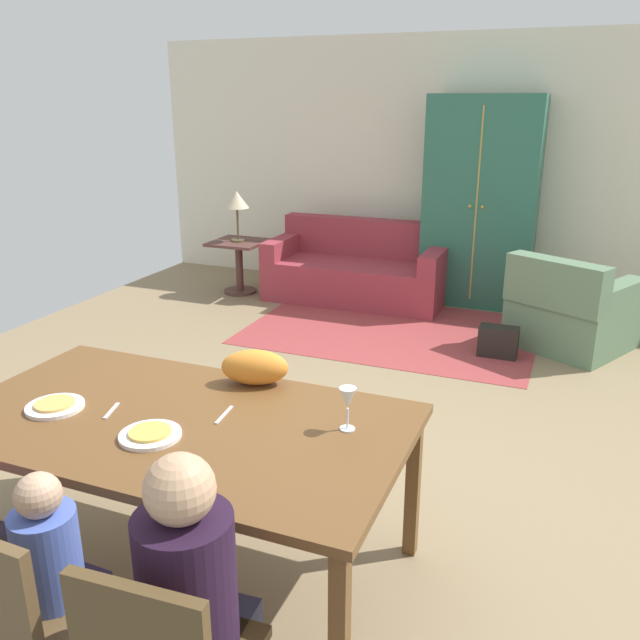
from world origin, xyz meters
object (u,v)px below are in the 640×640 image
(armchair, at_px, (570,312))
(couch, at_px, (358,271))
(plate_near_man, at_px, (55,407))
(armoire, at_px, (481,203))
(side_table, at_px, (239,259))
(table_lamp, at_px, (237,202))
(person_woman, at_px, (196,620))
(handbag, at_px, (498,342))
(person_child, at_px, (61,595))
(plate_near_child, at_px, (150,435))
(dining_table, at_px, (177,431))
(dining_chair_child, at_px, (20,615))
(wine_glass, at_px, (348,400))
(cat, at_px, (255,367))

(armchair, bearing_deg, couch, 161.89)
(plate_near_man, bearing_deg, armoire, 77.65)
(side_table, bearing_deg, couch, 11.33)
(side_table, distance_m, table_lamp, 0.63)
(person_woman, height_order, handbag, person_woman)
(person_child, bearing_deg, person_woman, 0.54)
(person_child, relative_size, couch, 0.50)
(person_child, height_order, person_woman, person_woman)
(armoire, relative_size, side_table, 3.62)
(plate_near_man, bearing_deg, plate_near_child, -6.29)
(handbag, bearing_deg, table_lamp, 162.90)
(dining_table, distance_m, dining_chair_child, 0.93)
(handbag, bearing_deg, dining_chair_child, -103.29)
(dining_chair_child, relative_size, table_lamp, 1.61)
(table_lamp, bearing_deg, armchair, -7.40)
(plate_near_child, distance_m, wine_glass, 0.81)
(side_table, bearing_deg, person_woman, -62.72)
(couch, bearing_deg, armchair, -18.11)
(plate_near_man, distance_m, person_woman, 1.27)
(person_woman, height_order, cat, person_woman)
(wine_glass, height_order, side_table, wine_glass)
(couch, bearing_deg, cat, -78.27)
(dining_table, distance_m, armchair, 3.98)
(plate_near_man, xyz_separation_m, person_child, (0.55, -0.62, -0.34))
(wine_glass, height_order, handbag, wine_glass)
(person_woman, height_order, side_table, person_woman)
(person_child, bearing_deg, side_table, 111.97)
(plate_near_child, bearing_deg, cat, 76.54)
(person_child, relative_size, table_lamp, 1.71)
(armoire, bearing_deg, couch, -162.98)
(plate_near_child, xyz_separation_m, couch, (-0.66, 4.55, -0.47))
(dining_chair_child, distance_m, cat, 1.41)
(plate_near_child, bearing_deg, armoire, 83.97)
(plate_near_man, distance_m, plate_near_child, 0.55)
(couch, bearing_deg, armoire, 17.02)
(person_child, height_order, couch, person_child)
(wine_glass, bearing_deg, plate_near_man, -166.57)
(wine_glass, xyz_separation_m, couch, (-1.38, 4.19, -0.59))
(table_lamp, bearing_deg, couch, 11.33)
(couch, distance_m, side_table, 1.32)
(dining_chair_child, xyz_separation_m, armoire, (0.52, 5.64, 0.56))
(wine_glass, bearing_deg, person_woman, -100.58)
(person_woman, xyz_separation_m, handbag, (0.43, 3.94, -0.38))
(dining_table, relative_size, person_child, 2.14)
(cat, xyz_separation_m, side_table, (-2.11, 3.66, -0.47))
(plate_near_man, xyz_separation_m, plate_near_child, (0.54, -0.06, 0.00))
(dining_chair_child, bearing_deg, dining_table, 89.82)
(plate_near_man, relative_size, side_table, 0.43)
(plate_near_man, relative_size, plate_near_child, 1.00)
(dining_table, relative_size, armoire, 0.94)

